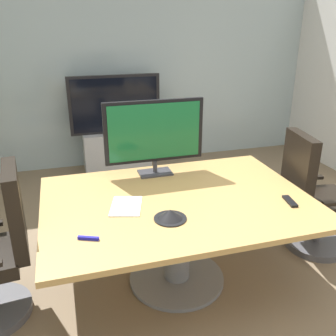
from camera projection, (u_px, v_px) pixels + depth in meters
name	position (u px, v px, depth m)	size (l,w,h in m)	color
ground_plane	(192.00, 302.00, 2.77)	(7.29, 7.29, 0.00)	#7A664C
wall_back_glass_partition	(116.00, 70.00, 5.07)	(5.74, 0.10, 2.66)	#9EB2B7
conference_table	(177.00, 218.00, 2.80)	(1.96, 1.40, 0.73)	#B2894C
office_chair_right	(312.00, 202.00, 3.28)	(0.63, 0.61, 1.09)	#4C4C51
tv_monitor	(154.00, 133.00, 3.07)	(0.84, 0.18, 0.64)	#333338
wall_display_unit	(117.00, 139.00, 5.06)	(1.20, 0.36, 1.31)	#B7BABC
conference_phone	(170.00, 215.00, 2.45)	(0.22, 0.22, 0.07)	black
remote_control	(290.00, 201.00, 2.69)	(0.05, 0.17, 0.02)	black
whiteboard_marker	(88.00, 238.00, 2.23)	(0.13, 0.02, 0.02)	#1919A5
paper_notepad	(126.00, 206.00, 2.63)	(0.21, 0.30, 0.01)	white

